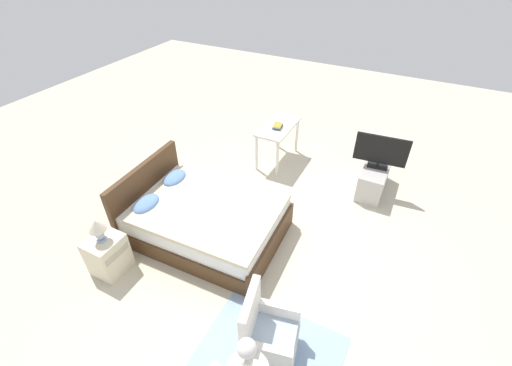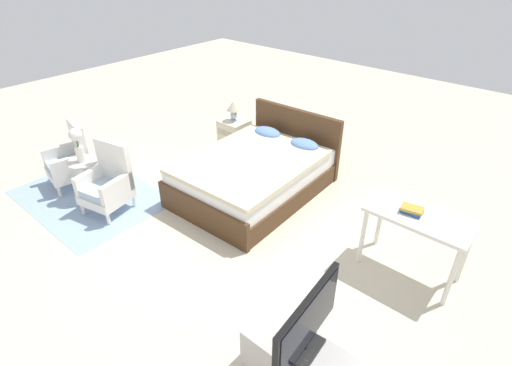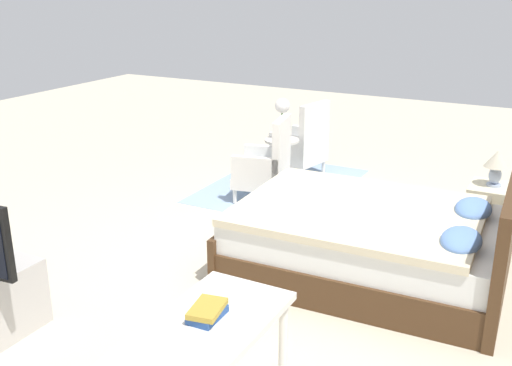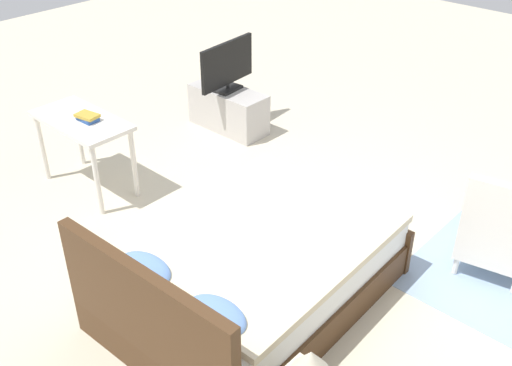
% 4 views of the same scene
% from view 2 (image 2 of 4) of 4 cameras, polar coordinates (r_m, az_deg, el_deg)
% --- Properties ---
extents(ground_plane, '(16.00, 16.00, 0.00)m').
position_cam_2_polar(ground_plane, '(5.11, -4.61, -6.38)').
color(ground_plane, beige).
extents(floor_rug, '(2.10, 1.50, 0.01)m').
position_cam_2_polar(floor_rug, '(6.14, -22.58, -1.79)').
color(floor_rug, '#8EA8C6').
rests_on(floor_rug, ground_plane).
extents(bed, '(1.60, 2.19, 0.96)m').
position_cam_2_polar(bed, '(5.63, 0.00, 1.37)').
color(bed, '#472D19').
rests_on(bed, ground_plane).
extents(armchair_by_window_left, '(0.64, 0.64, 0.92)m').
position_cam_2_polar(armchair_by_window_left, '(6.38, -24.97, 2.89)').
color(armchair_by_window_left, white).
rests_on(armchair_by_window_left, floor_rug).
extents(armchair_by_window_right, '(0.64, 0.64, 0.92)m').
position_cam_2_polar(armchair_by_window_right, '(5.58, -20.41, -0.14)').
color(armchair_by_window_right, white).
rests_on(armchair_by_window_right, floor_rug).
extents(side_table, '(0.40, 0.40, 0.57)m').
position_cam_2_polar(side_table, '(5.97, -23.17, 1.09)').
color(side_table, beige).
rests_on(side_table, ground_plane).
extents(flower_vase, '(0.17, 0.17, 0.48)m').
position_cam_2_polar(flower_vase, '(5.75, -24.21, 5.42)').
color(flower_vase, silver).
rests_on(flower_vase, side_table).
extents(nightstand, '(0.44, 0.41, 0.56)m').
position_cam_2_polar(nightstand, '(6.81, -3.12, 6.74)').
color(nightstand, beige).
rests_on(nightstand, ground_plane).
extents(table_lamp, '(0.22, 0.22, 0.33)m').
position_cam_2_polar(table_lamp, '(6.62, -3.24, 10.62)').
color(table_lamp, '#9EADC6').
rests_on(table_lamp, nightstand).
extents(tv_flatscreen, '(0.23, 0.84, 0.57)m').
position_cam_2_polar(tv_flatscreen, '(3.04, 7.32, -19.33)').
color(tv_flatscreen, black).
rests_on(tv_flatscreen, tv_stand).
extents(vanity_desk, '(1.04, 0.52, 0.76)m').
position_cam_2_polar(vanity_desk, '(4.41, 22.14, -5.48)').
color(vanity_desk, silver).
rests_on(vanity_desk, ground_plane).
extents(book_stack, '(0.24, 0.18, 0.07)m').
position_cam_2_polar(book_stack, '(4.33, 21.38, -3.63)').
color(book_stack, '#284C8E').
rests_on(book_stack, vanity_desk).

